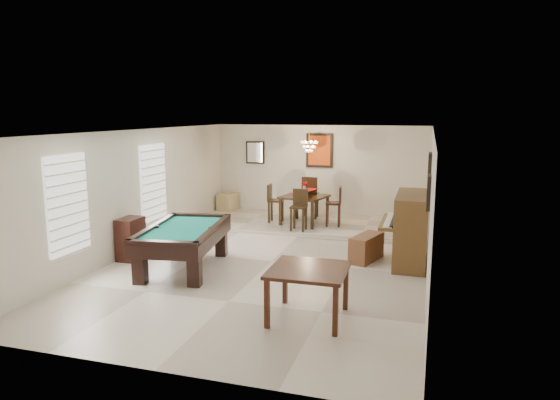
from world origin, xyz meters
The scene contains 26 objects.
ground_plane centered at (0.00, 0.00, -0.01)m, with size 6.00×9.00×0.02m, color beige.
wall_back centered at (0.00, 4.50, 1.30)m, with size 6.00×0.04×2.60m, color silver.
wall_front centered at (0.00, -4.50, 1.30)m, with size 6.00×0.04×2.60m, color silver.
wall_left centered at (-3.00, 0.00, 1.30)m, with size 0.04×9.00×2.60m, color silver.
wall_right centered at (3.00, 0.00, 1.30)m, with size 0.04×9.00×2.60m, color silver.
ceiling centered at (0.00, 0.00, 2.60)m, with size 6.00×9.00×0.04m, color white.
dining_step centered at (0.00, 3.25, 0.06)m, with size 6.00×2.50×0.12m, color beige.
window_left_front centered at (-2.97, -2.20, 1.40)m, with size 0.06×1.00×1.70m, color white.
window_left_rear centered at (-2.97, 0.60, 1.40)m, with size 0.06×1.00×1.70m, color white.
pool_table centered at (-1.46, -0.91, 0.39)m, with size 1.28×2.36×0.79m, color black, non-canonical shape.
square_table centered at (1.36, -2.53, 0.38)m, with size 1.10×1.10×0.76m, color black, non-canonical shape.
upright_piano centered at (2.51, 0.67, 0.70)m, with size 0.93×1.67×1.39m, color brown, non-canonical shape.
piano_bench centered at (1.82, 0.62, 0.26)m, with size 0.36×0.94×0.52m, color brown.
apothecary_chest centered at (-2.78, -0.68, 0.43)m, with size 0.38×0.57×0.86m, color black.
dining_table centered at (-0.06, 2.99, 0.55)m, with size 1.03×1.03×0.85m, color black, non-canonical shape.
flower_vase centered at (-0.06, 2.99, 1.10)m, with size 0.15×0.15×0.26m, color #AE0E11, non-canonical shape.
dining_chair_south centered at (-0.02, 2.24, 0.62)m, with size 0.37×0.37×1.00m, color black, non-canonical shape.
dining_chair_north centered at (-0.08, 3.76, 0.69)m, with size 0.42×0.42×1.14m, color black, non-canonical shape.
dining_chair_west centered at (-0.82, 2.95, 0.62)m, with size 0.37×0.37×0.99m, color black, non-canonical shape.
dining_chair_east centered at (0.70, 2.96, 0.62)m, with size 0.37×0.37×1.01m, color black, non-canonical shape.
corner_bench centered at (-2.66, 4.13, 0.37)m, with size 0.44×0.55×0.49m, color tan.
chandelier centered at (0.00, 3.20, 2.20)m, with size 0.44×0.44×0.60m, color #FFE5B2, non-canonical shape.
back_painting centered at (0.00, 4.46, 1.90)m, with size 0.75×0.06×0.95m, color #D84C14.
back_mirror centered at (-1.90, 4.46, 1.80)m, with size 0.55×0.06×0.65m, color white.
right_picture_upper centered at (2.96, 0.30, 1.90)m, with size 0.06×0.55×0.65m, color slate.
right_picture_lower centered at (2.96, -1.00, 1.70)m, with size 0.06×0.45×0.55m, color gray.
Camera 1 is at (2.92, -9.21, 2.97)m, focal length 32.00 mm.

